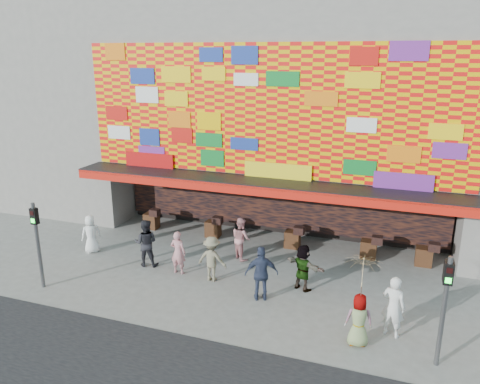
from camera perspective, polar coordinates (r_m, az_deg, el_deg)
The scene contains 15 objects.
ground at distance 15.65m, azimuth -1.26°, elevation -12.59°, with size 90.00×90.00×0.00m, color slate.
shop_building at distance 21.63m, azimuth 6.43°, elevation 10.17°, with size 15.20×9.40×10.00m.
neighbor_left at distance 27.43m, azimuth -21.74°, elevation 12.10°, with size 11.00×8.00×12.00m, color gray.
signal_left at distance 16.81m, azimuth -23.51°, elevation -4.92°, with size 0.22×0.20×3.00m.
signal_right at distance 12.73m, azimuth 23.72°, elevation -11.91°, with size 0.22×0.20×3.00m.
ped_a at distance 19.41m, azimuth -17.70°, elevation -4.90°, with size 0.75×0.49×1.54m, color white.
ped_b at distance 16.94m, azimuth -7.56°, elevation -7.32°, with size 0.58×0.38×1.60m, color #C17D83.
ped_c at distance 17.70m, azimuth -11.40°, elevation -6.10°, with size 0.87×0.68×1.79m, color #222127.
ped_d at distance 16.33m, azimuth -3.44°, elevation -8.13°, with size 1.04×0.60×1.61m, color #787057.
ped_e at distance 15.07m, azimuth 2.64°, elevation -9.90°, with size 1.07×0.45×1.82m, color #2F3853.
ped_f at distance 15.85m, azimuth 7.69°, elevation -9.11°, with size 1.48×0.47×1.59m, color gray.
ped_g at distance 13.39m, azimuth 14.28°, elevation -14.90°, with size 0.74×0.48×1.50m, color gray.
ped_h at distance 13.97m, azimuth 18.17°, elevation -13.12°, with size 0.66×0.43×1.80m, color white.
ped_i at distance 17.95m, azimuth 0.14°, elevation -5.65°, with size 0.80×0.63×1.66m, color #CE8588.
parasol at distance 12.73m, azimuth 14.73°, elevation -9.52°, with size 1.06×1.08×1.85m.
Camera 1 is at (4.86, -12.76, 7.66)m, focal length 35.00 mm.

